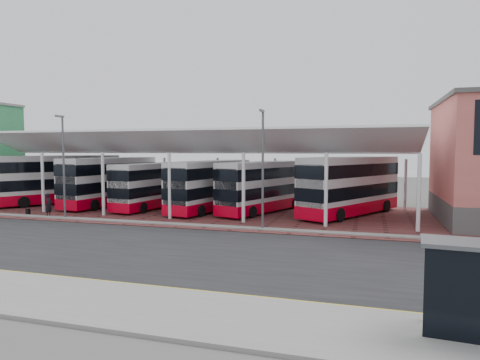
# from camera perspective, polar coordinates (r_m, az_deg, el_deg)

# --- Properties ---
(ground) EXTENTS (140.00, 140.00, 0.00)m
(ground) POSITION_cam_1_polar(r_m,az_deg,el_deg) (23.96, -5.38, -9.05)
(ground) COLOR #4A4D48
(road) EXTENTS (120.00, 14.00, 0.02)m
(road) POSITION_cam_1_polar(r_m,az_deg,el_deg) (23.06, -6.33, -9.54)
(road) COLOR black
(road) RESTS_ON ground
(forecourt) EXTENTS (72.00, 16.00, 0.06)m
(forecourt) POSITION_cam_1_polar(r_m,az_deg,el_deg) (35.67, 5.62, -4.68)
(forecourt) COLOR brown
(forecourt) RESTS_ON ground
(sidewalk) EXTENTS (120.00, 4.00, 0.14)m
(sidewalk) POSITION_cam_1_polar(r_m,az_deg,el_deg) (16.30, -17.91, -15.29)
(sidewalk) COLOR slate
(sidewalk) RESTS_ON ground
(north_kerb) EXTENTS (120.00, 0.80, 0.14)m
(north_kerb) POSITION_cam_1_polar(r_m,az_deg,el_deg) (29.65, -0.80, -6.36)
(north_kerb) COLOR slate
(north_kerb) RESTS_ON ground
(yellow_line_near) EXTENTS (120.00, 0.12, 0.01)m
(yellow_line_near) POSITION_cam_1_polar(r_m,az_deg,el_deg) (17.90, -14.15, -13.60)
(yellow_line_near) COLOR yellow
(yellow_line_near) RESTS_ON road
(yellow_line_far) EXTENTS (120.00, 0.12, 0.01)m
(yellow_line_far) POSITION_cam_1_polar(r_m,az_deg,el_deg) (18.15, -13.65, -13.35)
(yellow_line_far) COLOR yellow
(yellow_line_far) RESTS_ON road
(canopy) EXTENTS (37.00, 11.63, 7.07)m
(canopy) POSITION_cam_1_polar(r_m,az_deg,el_deg) (38.51, -5.83, 4.57)
(canopy) COLOR silver
(canopy) RESTS_ON ground
(lamp_west) EXTENTS (0.16, 0.90, 8.07)m
(lamp_west) POSITION_cam_1_polar(r_m,az_deg,el_deg) (36.06, -22.49, 2.04)
(lamp_west) COLOR #505257
(lamp_west) RESTS_ON ground
(lamp_east) EXTENTS (0.16, 0.90, 8.07)m
(lamp_east) POSITION_cam_1_polar(r_m,az_deg,el_deg) (28.71, 3.04, 1.92)
(lamp_east) COLOR #505257
(lamp_east) RESTS_ON ground
(bus_0) EXTENTS (8.41, 11.33, 4.80)m
(bus_0) POSITION_cam_1_polar(r_m,az_deg,el_deg) (46.55, -22.95, 0.05)
(bus_0) COLOR silver
(bus_0) RESTS_ON forecourt
(bus_1) EXTENTS (4.06, 11.44, 4.61)m
(bus_1) POSITION_cam_1_polar(r_m,az_deg,el_deg) (43.25, -16.90, -0.21)
(bus_1) COLOR silver
(bus_1) RESTS_ON forecourt
(bus_2) EXTENTS (3.65, 10.29, 4.15)m
(bus_2) POSITION_cam_1_polar(r_m,az_deg,el_deg) (40.29, -11.35, -0.75)
(bus_2) COLOR silver
(bus_2) RESTS_ON forecourt
(bus_3) EXTENTS (4.43, 10.95, 4.40)m
(bus_3) POSITION_cam_1_polar(r_m,az_deg,el_deg) (37.84, -3.99, -0.79)
(bus_3) COLOR silver
(bus_3) RESTS_ON forecourt
(bus_4) EXTENTS (5.91, 10.75, 4.35)m
(bus_4) POSITION_cam_1_polar(r_m,az_deg,el_deg) (36.97, 3.14, -0.94)
(bus_4) COLOR silver
(bus_4) RESTS_ON forecourt
(bus_5) EXTENTS (7.82, 11.49, 4.78)m
(bus_5) POSITION_cam_1_polar(r_m,az_deg,el_deg) (36.29, 14.52, -0.82)
(bus_5) COLOR silver
(bus_5) RESTS_ON forecourt
(pedestrian) EXTENTS (0.56, 0.75, 1.88)m
(pedestrian) POSITION_cam_1_polar(r_m,az_deg,el_deg) (37.70, -24.14, -3.05)
(pedestrian) COLOR black
(pedestrian) RESTS_ON forecourt
(suitcase) EXTENTS (0.31, 0.22, 0.53)m
(suitcase) POSITION_cam_1_polar(r_m,az_deg,el_deg) (39.30, -26.42, -3.84)
(suitcase) COLOR black
(suitcase) RESTS_ON forecourt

